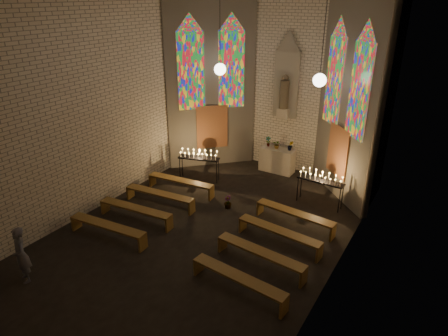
{
  "coord_description": "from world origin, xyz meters",
  "views": [
    {
      "loc": [
        6.01,
        -8.57,
        6.83
      ],
      "look_at": [
        0.05,
        1.19,
        1.76
      ],
      "focal_mm": 32.0,
      "sensor_mm": 36.0,
      "label": 1
    }
  ],
  "objects": [
    {
      "name": "floor",
      "position": [
        0.0,
        0.0,
        0.0
      ],
      "size": [
        12.0,
        12.0,
        0.0
      ],
      "primitive_type": "plane",
      "color": "black",
      "rests_on": "ground"
    },
    {
      "name": "room",
      "position": [
        -0.0,
        3.37,
        3.72
      ],
      "size": [
        8.22,
        12.43,
        7.0
      ],
      "color": "beige",
      "rests_on": "ground"
    },
    {
      "name": "altar",
      "position": [
        0.0,
        5.45,
        0.5
      ],
      "size": [
        1.4,
        0.6,
        1.0
      ],
      "primitive_type": "cube",
      "color": "#B9AB96",
      "rests_on": "ground"
    },
    {
      "name": "flower_vase_left",
      "position": [
        -0.46,
        5.49,
        1.21
      ],
      "size": [
        0.25,
        0.2,
        0.42
      ],
      "primitive_type": "imported",
      "rotation": [
        0.0,
        0.0,
        0.24
      ],
      "color": "#4C723F",
      "rests_on": "altar"
    },
    {
      "name": "flower_vase_center",
      "position": [
        -0.04,
        5.45,
        1.17
      ],
      "size": [
        0.35,
        0.31,
        0.35
      ],
      "primitive_type": "imported",
      "rotation": [
        0.0,
        0.0,
        -0.15
      ],
      "color": "#4C723F",
      "rests_on": "altar"
    },
    {
      "name": "flower_vase_right",
      "position": [
        0.5,
        5.53,
        1.2
      ],
      "size": [
        0.28,
        0.25,
        0.41
      ],
      "primitive_type": "imported",
      "rotation": [
        0.0,
        0.0,
        0.37
      ],
      "color": "#4C723F",
      "rests_on": "altar"
    },
    {
      "name": "aisle_flower_pot",
      "position": [
        -0.14,
        1.74,
        0.23
      ],
      "size": [
        0.32,
        0.32,
        0.46
      ],
      "primitive_type": "imported",
      "rotation": [
        0.0,
        0.0,
        -0.31
      ],
      "color": "#4C723F",
      "rests_on": "ground"
    },
    {
      "name": "votive_stand_left",
      "position": [
        -2.27,
        3.11,
        1.01
      ],
      "size": [
        1.64,
        0.84,
        1.17
      ],
      "rotation": [
        0.0,
        0.0,
        0.3
      ],
      "color": "black",
      "rests_on": "ground"
    },
    {
      "name": "votive_stand_right",
      "position": [
        2.44,
        3.6,
        1.01
      ],
      "size": [
        1.62,
        0.45,
        1.18
      ],
      "rotation": [
        0.0,
        0.0,
        -0.04
      ],
      "color": "black",
      "rests_on": "ground"
    },
    {
      "name": "pew_left_0",
      "position": [
        -2.24,
        1.88,
        0.41
      ],
      "size": [
        2.64,
        0.6,
        0.5
      ],
      "rotation": [
        0.0,
        0.0,
        0.09
      ],
      "color": "brown",
      "rests_on": "ground"
    },
    {
      "name": "pew_right_0",
      "position": [
        2.24,
        1.88,
        0.41
      ],
      "size": [
        2.64,
        0.6,
        0.5
      ],
      "rotation": [
        0.0,
        0.0,
        -0.09
      ],
      "color": "brown",
      "rests_on": "ground"
    },
    {
      "name": "pew_left_1",
      "position": [
        -2.24,
        0.68,
        0.41
      ],
      "size": [
        2.64,
        0.6,
        0.5
      ],
      "rotation": [
        0.0,
        0.0,
        0.09
      ],
      "color": "brown",
      "rests_on": "ground"
    },
    {
      "name": "pew_right_1",
      "position": [
        2.24,
        0.68,
        0.41
      ],
      "size": [
        2.64,
        0.6,
        0.5
      ],
      "rotation": [
        0.0,
        0.0,
        -0.09
      ],
      "color": "brown",
      "rests_on": "ground"
    },
    {
      "name": "pew_left_2",
      "position": [
        -2.24,
        -0.52,
        0.41
      ],
      "size": [
        2.64,
        0.6,
        0.5
      ],
      "rotation": [
        0.0,
        0.0,
        0.09
      ],
      "color": "brown",
      "rests_on": "ground"
    },
    {
      "name": "pew_right_2",
      "position": [
        2.24,
        -0.52,
        0.41
      ],
      "size": [
        2.64,
        0.6,
        0.5
      ],
      "rotation": [
        0.0,
        0.0,
        -0.09
      ],
      "color": "brown",
      "rests_on": "ground"
    },
    {
      "name": "pew_left_3",
      "position": [
        -2.24,
        -1.72,
        0.41
      ],
      "size": [
        2.64,
        0.6,
        0.5
      ],
      "rotation": [
        0.0,
        0.0,
        0.09
      ],
      "color": "brown",
      "rests_on": "ground"
    },
    {
      "name": "pew_right_3",
      "position": [
        2.24,
        -1.72,
        0.41
      ],
      "size": [
        2.64,
        0.6,
        0.5
      ],
      "rotation": [
        0.0,
        0.0,
        -0.09
      ],
      "color": "brown",
      "rests_on": "ground"
    },
    {
      "name": "visitor",
      "position": [
        -2.66,
        -4.17,
        0.77
      ],
      "size": [
        0.66,
        0.56,
        1.53
      ],
      "primitive_type": "imported",
      "rotation": [
        0.0,
        0.0,
        -0.4
      ],
      "color": "#474750",
      "rests_on": "ground"
    }
  ]
}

